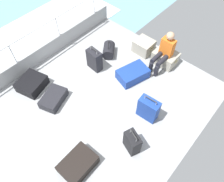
# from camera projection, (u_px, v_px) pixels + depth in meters

# --- Properties ---
(ground_plane) EXTENTS (4.40, 5.20, 0.06)m
(ground_plane) POSITION_uv_depth(u_px,v_px,m) (100.00, 104.00, 5.26)
(ground_plane) COLOR #939699
(gunwale_port) EXTENTS (0.06, 5.20, 0.45)m
(gunwale_port) POSITION_uv_depth(u_px,v_px,m) (42.00, 54.00, 5.90)
(gunwale_port) COLOR #939699
(gunwale_port) RESTS_ON ground_plane
(railing_port) EXTENTS (0.04, 4.20, 1.02)m
(railing_port) POSITION_uv_depth(u_px,v_px,m) (36.00, 38.00, 5.45)
(railing_port) COLOR silver
(railing_port) RESTS_ON ground_plane
(sea_wake) EXTENTS (12.00, 12.00, 0.01)m
(sea_wake) POSITION_uv_depth(u_px,v_px,m) (18.00, 46.00, 6.92)
(sea_wake) COLOR #6B99A8
(sea_wake) RESTS_ON ground_plane
(cargo_crate_0) EXTENTS (0.54, 0.47, 0.37)m
(cargo_crate_0) POSITION_uv_depth(u_px,v_px,m) (144.00, 46.00, 6.14)
(cargo_crate_0) COLOR #9E9989
(cargo_crate_0) RESTS_ON ground_plane
(cargo_crate_1) EXTENTS (0.65, 0.49, 0.35)m
(cargo_crate_1) POSITION_uv_depth(u_px,v_px,m) (165.00, 58.00, 5.89)
(cargo_crate_1) COLOR #9E9989
(cargo_crate_1) RESTS_ON ground_plane
(passenger_seated) EXTENTS (0.34, 0.66, 1.05)m
(passenger_seated) POSITION_uv_depth(u_px,v_px,m) (164.00, 51.00, 5.52)
(passenger_seated) COLOR orange
(passenger_seated) RESTS_ON ground_plane
(suitcase_0) EXTENTS (0.48, 0.27, 0.69)m
(suitcase_0) POSITION_uv_depth(u_px,v_px,m) (148.00, 109.00, 4.80)
(suitcase_0) COLOR navy
(suitcase_0) RESTS_ON ground_plane
(suitcase_1) EXTENTS (0.41, 0.33, 0.65)m
(suitcase_1) POSITION_uv_depth(u_px,v_px,m) (132.00, 142.00, 4.37)
(suitcase_1) COLOR black
(suitcase_1) RESTS_ON ground_plane
(suitcase_2) EXTENTS (0.42, 0.25, 0.68)m
(suitcase_2) POSITION_uv_depth(u_px,v_px,m) (94.00, 60.00, 5.69)
(suitcase_2) COLOR black
(suitcase_2) RESTS_ON ground_plane
(suitcase_3) EXTENTS (0.62, 0.76, 0.22)m
(suitcase_3) POSITION_uv_depth(u_px,v_px,m) (54.00, 98.00, 5.19)
(suitcase_3) COLOR black
(suitcase_3) RESTS_ON ground_plane
(suitcase_4) EXTENTS (0.52, 0.72, 0.26)m
(suitcase_4) POSITION_uv_depth(u_px,v_px,m) (78.00, 164.00, 4.25)
(suitcase_4) COLOR black
(suitcase_4) RESTS_ON ground_plane
(suitcase_5) EXTENTS (0.69, 0.87, 0.28)m
(suitcase_5) POSITION_uv_depth(u_px,v_px,m) (133.00, 74.00, 5.60)
(suitcase_5) COLOR navy
(suitcase_5) RESTS_ON ground_plane
(suitcase_6) EXTENTS (0.72, 0.77, 0.26)m
(suitcase_6) POSITION_uv_depth(u_px,v_px,m) (32.00, 84.00, 5.42)
(suitcase_6) COLOR black
(suitcase_6) RESTS_ON ground_plane
(duffel_bag) EXTENTS (0.54, 0.57, 0.46)m
(duffel_bag) POSITION_uv_depth(u_px,v_px,m) (109.00, 50.00, 6.08)
(duffel_bag) COLOR black
(duffel_bag) RESTS_ON ground_plane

